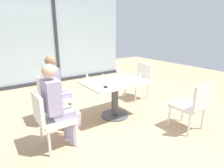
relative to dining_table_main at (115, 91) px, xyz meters
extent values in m
plane|color=tan|center=(0.00, 0.00, -0.53)|extent=(12.00, 12.00, 0.00)
cube|color=#A5B7BC|center=(0.00, 3.20, 0.82)|extent=(4.68, 0.03, 2.70)
cube|color=#2D2D33|center=(0.00, 3.17, 0.82)|extent=(0.08, 0.06, 2.70)
cube|color=#2D2D33|center=(0.00, 3.17, -0.48)|extent=(4.68, 0.10, 0.10)
cube|color=silver|center=(0.00, 0.00, 0.18)|extent=(1.20, 0.83, 0.04)
cylinder|color=#4C4C51|center=(0.00, 0.00, -0.19)|extent=(0.14, 0.14, 0.69)
cylinder|color=#4C4C51|center=(0.00, 0.00, -0.52)|extent=(0.56, 0.56, 0.02)
cube|color=silver|center=(-1.01, 0.48, -0.11)|extent=(0.46, 0.46, 0.06)
cube|color=silver|center=(-1.26, 0.48, 0.13)|extent=(0.05, 0.46, 0.42)
cylinder|color=silver|center=(-0.81, 0.28, -0.34)|extent=(0.04, 0.04, 0.39)
cylinder|color=silver|center=(-0.81, 0.68, -0.34)|extent=(0.04, 0.04, 0.39)
cylinder|color=silver|center=(-1.21, 0.28, -0.34)|extent=(0.04, 0.04, 0.39)
cylinder|color=silver|center=(-1.21, 0.68, -0.34)|extent=(0.04, 0.04, 0.39)
cube|color=silver|center=(-1.28, -0.32, -0.11)|extent=(0.46, 0.46, 0.06)
cube|color=silver|center=(-1.53, -0.32, 0.13)|extent=(0.05, 0.46, 0.42)
cylinder|color=silver|center=(-1.08, -0.52, -0.34)|extent=(0.04, 0.04, 0.39)
cylinder|color=silver|center=(-1.08, -0.12, -0.34)|extent=(0.04, 0.04, 0.39)
cylinder|color=silver|center=(-1.48, -0.52, -0.34)|extent=(0.04, 0.04, 0.39)
cylinder|color=silver|center=(-1.48, -0.12, -0.34)|extent=(0.04, 0.04, 0.39)
cube|color=silver|center=(1.01, 0.48, -0.11)|extent=(0.46, 0.46, 0.06)
cube|color=silver|center=(1.26, 0.48, 0.13)|extent=(0.05, 0.46, 0.42)
cylinder|color=silver|center=(0.81, 0.68, -0.34)|extent=(0.04, 0.04, 0.39)
cylinder|color=silver|center=(0.81, 0.28, -0.34)|extent=(0.04, 0.04, 0.39)
cylinder|color=silver|center=(1.21, 0.68, -0.34)|extent=(0.04, 0.04, 0.39)
cylinder|color=silver|center=(1.21, 0.28, -0.34)|extent=(0.04, 0.04, 0.39)
cube|color=silver|center=(0.74, -1.11, -0.11)|extent=(0.46, 0.46, 0.06)
cube|color=silver|center=(0.74, -1.36, 0.13)|extent=(0.46, 0.05, 0.42)
cylinder|color=silver|center=(0.94, -0.91, -0.34)|extent=(0.04, 0.04, 0.39)
cylinder|color=silver|center=(0.54, -0.91, -0.34)|extent=(0.04, 0.04, 0.39)
cylinder|color=silver|center=(0.94, -1.31, -0.34)|extent=(0.04, 0.04, 0.39)
cylinder|color=silver|center=(0.54, -1.31, -0.34)|extent=(0.04, 0.04, 0.39)
cylinder|color=#9E93B7|center=(-0.84, 0.39, -0.31)|extent=(0.11, 0.11, 0.45)
cube|color=#9E93B7|center=(-0.93, 0.39, -0.03)|extent=(0.32, 0.13, 0.11)
cylinder|color=#9E93B7|center=(-0.84, 0.57, -0.31)|extent=(0.11, 0.11, 0.45)
cube|color=#9E93B7|center=(-0.93, 0.57, -0.03)|extent=(0.32, 0.13, 0.11)
cube|color=#9E93B7|center=(-1.06, 0.48, 0.27)|extent=(0.20, 0.34, 0.48)
sphere|color=#936B4C|center=(-1.06, 0.48, 0.63)|extent=(0.20, 0.20, 0.20)
cylinder|color=#9E93B7|center=(-1.10, -0.41, -0.31)|extent=(0.11, 0.11, 0.45)
cube|color=#9E93B7|center=(-1.20, -0.41, -0.03)|extent=(0.32, 0.13, 0.11)
cylinder|color=#9E93B7|center=(-1.10, -0.23, -0.31)|extent=(0.11, 0.11, 0.45)
cube|color=#9E93B7|center=(-1.20, -0.23, -0.03)|extent=(0.32, 0.13, 0.11)
cube|color=#9E93B7|center=(-1.33, -0.32, 0.27)|extent=(0.20, 0.34, 0.48)
sphere|color=#D8AD8C|center=(-1.33, -0.32, 0.63)|extent=(0.20, 0.20, 0.20)
cylinder|color=silver|center=(-0.48, 0.24, 0.20)|extent=(0.06, 0.06, 0.00)
cylinder|color=silver|center=(-0.48, 0.24, 0.24)|extent=(0.01, 0.01, 0.08)
cone|color=silver|center=(-0.48, 0.24, 0.33)|extent=(0.07, 0.07, 0.09)
cylinder|color=silver|center=(-0.11, -0.28, 0.20)|extent=(0.06, 0.06, 0.00)
cylinder|color=silver|center=(-0.11, -0.28, 0.24)|extent=(0.01, 0.01, 0.08)
cone|color=silver|center=(-0.11, -0.28, 0.33)|extent=(0.07, 0.07, 0.09)
cylinder|color=silver|center=(0.33, -0.34, 0.20)|extent=(0.06, 0.06, 0.00)
cylinder|color=silver|center=(0.33, -0.34, 0.24)|extent=(0.01, 0.01, 0.08)
cone|color=silver|center=(0.33, -0.34, 0.33)|extent=(0.07, 0.07, 0.09)
cylinder|color=silver|center=(-0.24, 0.06, 0.20)|extent=(0.06, 0.06, 0.00)
cylinder|color=silver|center=(-0.24, 0.06, 0.24)|extent=(0.01, 0.01, 0.08)
cone|color=silver|center=(-0.24, 0.06, 0.33)|extent=(0.07, 0.07, 0.09)
cylinder|color=silver|center=(0.33, 0.35, 0.20)|extent=(0.06, 0.06, 0.00)
cylinder|color=silver|center=(0.33, 0.35, 0.24)|extent=(0.01, 0.01, 0.08)
cone|color=silver|center=(0.33, 0.35, 0.33)|extent=(0.07, 0.07, 0.09)
cylinder|color=white|center=(-0.10, 0.13, 0.24)|extent=(0.08, 0.08, 0.09)
cube|color=black|center=(-0.36, -0.22, 0.20)|extent=(0.13, 0.16, 0.01)
cube|color=beige|center=(-0.91, 0.04, -0.39)|extent=(0.32, 0.21, 0.28)
camera|label=1|loc=(-2.06, -2.84, 1.19)|focal=30.18mm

